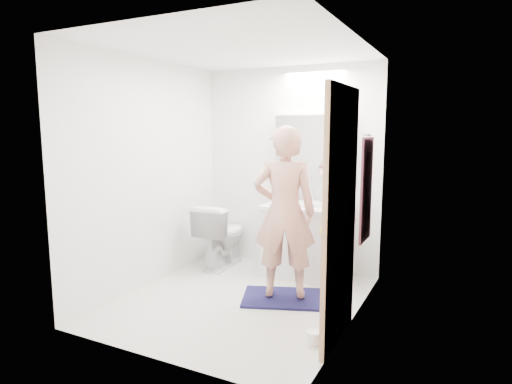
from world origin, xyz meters
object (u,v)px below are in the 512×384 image
Objects in this scene: soap_bottle_b at (295,195)px; toilet_paper_roll at (313,338)px; medicine_cabinet at (312,144)px; toilet at (222,235)px; toothbrush_cup at (330,200)px; person at (284,212)px; vanity_cabinet at (306,243)px; soap_bottle_a at (290,193)px.

soap_bottle_b is 1.45× the size of toilet_paper_roll.
medicine_cabinet reaches higher than toilet.
medicine_cabinet reaches higher than toothbrush_cup.
toilet is at bearing -50.74° from person.
toothbrush_cup is (1.26, 0.28, 0.48)m from toilet.
toothbrush_cup is 1.01× the size of toilet_paper_roll.
vanity_cabinet is 5.66× the size of soap_bottle_b.
toothbrush_cup is 1.87m from toilet_paper_roll.
person is (0.05, -0.75, 0.49)m from vanity_cabinet.
toilet is 7.02× the size of toothbrush_cup.
toilet is at bearing -173.72° from vanity_cabinet.
vanity_cabinet is 0.90m from person.
medicine_cabinet reaches higher than soap_bottle_b.
toilet is 4.91× the size of soap_bottle_b.
medicine_cabinet is at bearing 110.56° from toilet_paper_roll.
vanity_cabinet is at bearing -83.07° from medicine_cabinet.
soap_bottle_b is at bearing 177.34° from toothbrush_cup.
toilet_paper_roll is (0.87, -1.63, -0.87)m from soap_bottle_a.
person is 0.96m from soap_bottle_a.
vanity_cabinet reaches higher than toilet_paper_roll.
medicine_cabinet is 5.54× the size of soap_bottle_b.
soap_bottle_b is 2.04m from toilet_paper_roll.
person is at bearing -74.35° from soap_bottle_b.
person reaches higher than toilet_paper_roll.
soap_bottle_a reaches higher than toilet.
soap_bottle_b is at bearing 29.90° from soap_bottle_a.
vanity_cabinet is at bearing -143.90° from toothbrush_cup.
toothbrush_cup reaches higher than vanity_cabinet.
person is at bearing 127.53° from toilet_paper_roll.
medicine_cabinet reaches higher than toilet_paper_roll.
toothbrush_cup reaches higher than toilet_paper_roll.
toilet is at bearing -167.73° from toothbrush_cup.
soap_bottle_a is 0.06m from soap_bottle_b.
soap_bottle_a is at bearing 150.38° from vanity_cabinet.
soap_bottle_b is 0.43m from toothbrush_cup.
vanity_cabinet is 1.15× the size of toilet.
medicine_cabinet is at bearing 168.46° from toothbrush_cup.
medicine_cabinet is 8.00× the size of toilet_paper_roll.
soap_bottle_b is at bearing -162.30° from toilet.
medicine_cabinet is at bearing 9.15° from soap_bottle_b.
vanity_cabinet is 8.18× the size of toilet_paper_roll.
person is 0.97m from soap_bottle_b.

